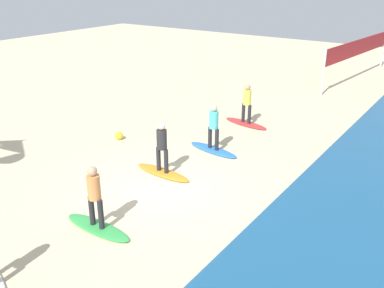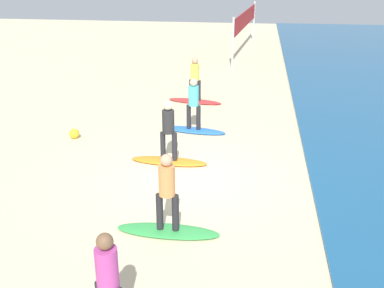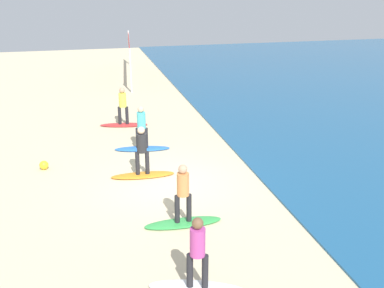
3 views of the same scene
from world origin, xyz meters
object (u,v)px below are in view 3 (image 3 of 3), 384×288
surfer_blue (141,124)px  surfboard_green (183,223)px  surfboard_blue (142,149)px  surfboard_orange (143,175)px  surfer_orange (142,147)px  volleyball_net (129,49)px  surfboard_red (124,125)px  surfer_white (198,248)px  surfer_red (123,103)px  surfboard_white (197,288)px  surfer_green (183,189)px  beach_ball (44,165)px

surfer_blue → surfboard_green: (5.88, 0.29, -0.99)m
surfboard_blue → surfboard_orange: (2.49, -0.33, 0.00)m
surfer_blue → surfer_orange: same height
surfboard_blue → volleyball_net: volleyball_net is taller
surfboard_red → surfer_white: bearing=-77.8°
surfer_red → surfboard_green: 9.15m
surfboard_white → volleyball_net: 22.57m
surfer_red → surfboard_white: size_ratio=0.78×
surfboard_red → surfer_white: 11.88m
surfer_green → surfer_red: bearing=-175.7°
surfer_orange → surfer_green: 3.45m
surfer_blue → beach_ball: bearing=-72.8°
surfboard_red → surfer_white: (11.84, 0.37, 0.99)m
surfer_red → surfer_white: (11.84, 0.37, 0.00)m
surfer_blue → volleyball_net: (-13.82, 1.12, 0.75)m
surfboard_blue → volleyball_net: bearing=94.1°
surfer_red → beach_ball: size_ratio=5.30×
surfer_white → beach_ball: surfer_white is taller
surfboard_blue → surfer_green: (5.88, 0.29, 0.99)m
surfboard_blue → beach_ball: bearing=-154.0°
surfer_blue → surfer_white: size_ratio=1.00×
beach_ball → surfboard_blue: bearing=107.2°
surfboard_blue → beach_ball: (1.10, -3.55, 0.11)m
surfboard_orange → surfer_orange: (0.00, 0.00, 0.99)m
surfboard_green → beach_ball: bearing=129.1°
surfer_blue → beach_ball: 3.82m
surfboard_white → surfer_white: 0.99m
surfer_white → volleyball_net: 22.51m
surfboard_orange → surfboard_green: 3.45m
volleyball_net → beach_ball: volleyball_net is taller
beach_ball → volleyball_net: bearing=162.6°
surfer_green → surfboard_white: size_ratio=0.78×
surfboard_orange → surfboard_green: bearing=-76.6°
surfer_orange → surfboard_green: size_ratio=0.78×
surfboard_blue → surfboard_green: 5.89m
surfboard_red → surfboard_green: bearing=-75.3°
surfer_blue → surfboard_white: 8.70m
surfboard_orange → surfer_green: (3.39, 0.62, 0.99)m
surfer_blue → volleyball_net: 13.89m
surfboard_orange → surfboard_green: (3.39, 0.62, 0.00)m
surfboard_blue → volleyball_net: size_ratio=0.23×
surfboard_red → surfboard_orange: 5.68m
surfer_orange → beach_ball: (-1.39, -3.22, -0.88)m
surfboard_red → surfboard_green: 9.10m
surfer_orange → surfer_white: same height
surfboard_orange → surfboard_blue: bearing=85.6°
surfboard_red → beach_ball: size_ratio=6.78×
surfboard_orange → surfboard_white: same height
surfer_white → volleyball_net: (-22.47, 1.14, 0.75)m
surfboard_red → beach_ball: (4.29, -3.16, 0.11)m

